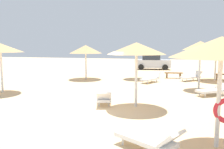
{
  "coord_description": "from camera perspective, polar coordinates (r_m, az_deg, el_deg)",
  "views": [
    {
      "loc": [
        3.32,
        -9.5,
        2.76
      ],
      "look_at": [
        0.0,
        3.0,
        1.2
      ],
      "focal_mm": 38.69,
      "sensor_mm": 36.0,
      "label": 1
    }
  ],
  "objects": [
    {
      "name": "lounger_4",
      "position": [
        6.6,
        8.78,
        -14.88
      ],
      "size": [
        1.94,
        1.52,
        0.74
      ],
      "color": "white",
      "rests_on": "ground"
    },
    {
      "name": "lounger_2",
      "position": [
        20.0,
        18.23,
        -0.49
      ],
      "size": [
        1.8,
        1.77,
        0.74
      ],
      "color": "white",
      "rests_on": "ground"
    },
    {
      "name": "parasol_0",
      "position": [
        16.06,
        20.18,
        6.38
      ],
      "size": [
        2.21,
        2.21,
        3.03
      ],
      "color": "silver",
      "rests_on": "ground"
    },
    {
      "name": "parasol_7",
      "position": [
        20.08,
        -6.23,
        5.93
      ],
      "size": [
        2.68,
        2.68,
        2.79
      ],
      "color": "silver",
      "rests_on": "ground"
    },
    {
      "name": "lounger_5",
      "position": [
        18.34,
        9.19,
        -0.85
      ],
      "size": [
        1.41,
        1.94,
        0.8
      ],
      "color": "white",
      "rests_on": "ground"
    },
    {
      "name": "bench_1",
      "position": [
        21.13,
        14.33,
        0.1
      ],
      "size": [
        1.54,
        0.58,
        0.49
      ],
      "color": "brown",
      "rests_on": "ground"
    },
    {
      "name": "lounger_6",
      "position": [
        11.47,
        -1.92,
        -5.41
      ],
      "size": [
        1.15,
        1.98,
        0.75
      ],
      "color": "white",
      "rests_on": "ground"
    },
    {
      "name": "parasol_1",
      "position": [
        15.52,
        -24.9,
        5.7
      ],
      "size": [
        2.62,
        2.62,
        2.89
      ],
      "color": "silver",
      "rests_on": "ground"
    },
    {
      "name": "parasol_6",
      "position": [
        10.78,
        5.8,
        6.1
      ],
      "size": [
        2.61,
        2.61,
        2.9
      ],
      "color": "silver",
      "rests_on": "ground"
    },
    {
      "name": "parasol_5",
      "position": [
        20.16,
        5.91,
        5.68
      ],
      "size": [
        2.29,
        2.29,
        2.67
      ],
      "color": "silver",
      "rests_on": "ground"
    },
    {
      "name": "ground_plane",
      "position": [
        10.44,
        -4.28,
        -8.47
      ],
      "size": [
        80.0,
        80.0,
        0.0
      ],
      "primitive_type": "plane",
      "color": "#DBBA8C"
    },
    {
      "name": "parasol_4",
      "position": [
        6.95,
        24.48,
        5.59
      ],
      "size": [
        2.71,
        2.71,
        3.0
      ],
      "color": "silver",
      "rests_on": "ground"
    },
    {
      "name": "parasol_2",
      "position": [
        20.67,
        23.4,
        4.92
      ],
      "size": [
        3.19,
        3.19,
        2.53
      ],
      "color": "silver",
      "rests_on": "ground"
    },
    {
      "name": "parked_car",
      "position": [
        28.54,
        9.5,
        2.88
      ],
      "size": [
        4.21,
        2.45,
        1.72
      ],
      "color": "silver",
      "rests_on": "ground"
    },
    {
      "name": "lounger_0",
      "position": [
        14.5,
        22.85,
        -3.4
      ],
      "size": [
        1.95,
        1.59,
        0.63
      ],
      "color": "white",
      "rests_on": "ground"
    }
  ]
}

